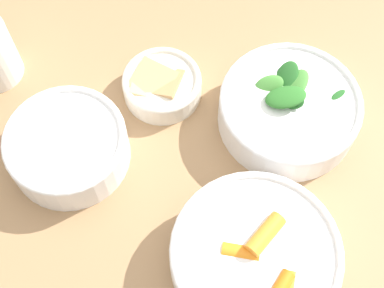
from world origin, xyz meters
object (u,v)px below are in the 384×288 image
object	(u,v)px
bowl_carrots	(255,257)
bowl_beans_hotdog	(68,147)
bowl_greens	(289,109)
bowl_cookies	(162,84)

from	to	relation	value
bowl_carrots	bowl_beans_hotdog	distance (m)	0.28
bowl_greens	bowl_cookies	size ratio (longest dim) A/B	1.71
bowl_carrots	bowl_beans_hotdog	size ratio (longest dim) A/B	1.26
bowl_beans_hotdog	bowl_cookies	distance (m)	0.16
bowl_greens	bowl_cookies	distance (m)	0.18
bowl_carrots	bowl_greens	xyz separation A→B (m)	(0.03, -0.21, -0.00)
bowl_carrots	bowl_cookies	bearing A→B (deg)	-41.34
bowl_beans_hotdog	bowl_cookies	size ratio (longest dim) A/B	1.43
bowl_beans_hotdog	bowl_cookies	world-z (taller)	bowl_beans_hotdog
bowl_cookies	bowl_beans_hotdog	bearing A→B (deg)	64.11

